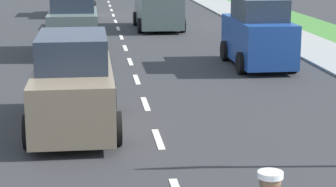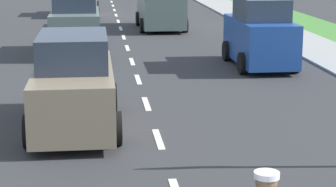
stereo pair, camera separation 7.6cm
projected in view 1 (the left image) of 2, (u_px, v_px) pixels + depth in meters
ground_plane at (125, 47)px, 24.90m from camera, size 96.00×96.00×0.00m
lane_center_line at (120, 33)px, 28.96m from camera, size 0.14×46.40×0.01m
car_oncoming_lead at (73, 85)px, 13.65m from camera, size 1.90×4.33×2.03m
car_parked_far at (258, 35)px, 20.66m from camera, size 1.86×3.88×2.24m
car_oncoming_second at (73, 25)px, 23.08m from camera, size 1.98×3.84×2.26m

